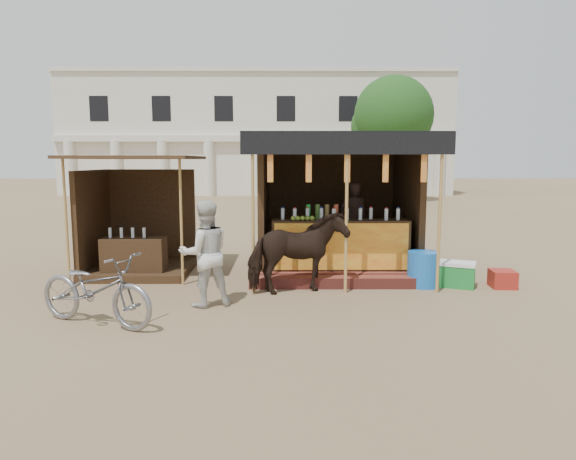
# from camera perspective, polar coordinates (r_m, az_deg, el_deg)

# --- Properties ---
(ground) EXTENTS (120.00, 120.00, 0.00)m
(ground) POSITION_cam_1_polar(r_m,az_deg,el_deg) (7.52, 0.07, -9.99)
(ground) COLOR #846B4C
(ground) RESTS_ON ground
(main_stall) EXTENTS (3.60, 3.61, 2.78)m
(main_stall) POSITION_cam_1_polar(r_m,az_deg,el_deg) (10.65, 5.44, 0.87)
(main_stall) COLOR brown
(main_stall) RESTS_ON ground
(secondary_stall) EXTENTS (2.40, 2.40, 2.38)m
(secondary_stall) POSITION_cam_1_polar(r_m,az_deg,el_deg) (10.95, -16.86, -0.16)
(secondary_stall) COLOR #3D2816
(secondary_stall) RESTS_ON ground
(cow) EXTENTS (1.85, 1.31, 1.42)m
(cow) POSITION_cam_1_polar(r_m,az_deg,el_deg) (8.85, 1.05, -2.54)
(cow) COLOR black
(cow) RESTS_ON ground
(motorbike) EXTENTS (2.06, 1.42, 1.02)m
(motorbike) POSITION_cam_1_polar(r_m,az_deg,el_deg) (7.67, -20.60, -6.17)
(motorbike) COLOR gray
(motorbike) RESTS_ON ground
(bystander) EXTENTS (0.99, 0.88, 1.68)m
(bystander) POSITION_cam_1_polar(r_m,az_deg,el_deg) (8.16, -9.20, -2.61)
(bystander) COLOR silver
(bystander) RESTS_ON ground
(blue_barrel) EXTENTS (0.66, 0.66, 0.65)m
(blue_barrel) POSITION_cam_1_polar(r_m,az_deg,el_deg) (9.70, 14.77, -4.22)
(blue_barrel) COLOR blue
(blue_barrel) RESTS_ON ground
(red_crate) EXTENTS (0.45, 0.47, 0.32)m
(red_crate) POSITION_cam_1_polar(r_m,az_deg,el_deg) (10.13, 22.73, -5.03)
(red_crate) COLOR maroon
(red_crate) RESTS_ON ground
(cooler) EXTENTS (0.76, 0.65, 0.46)m
(cooler) POSITION_cam_1_polar(r_m,az_deg,el_deg) (9.88, 18.25, -4.68)
(cooler) COLOR #1C7E30
(cooler) RESTS_ON ground
(background_building) EXTENTS (26.00, 7.45, 8.18)m
(background_building) POSITION_cam_1_polar(r_m,az_deg,el_deg) (37.20, -3.37, 10.31)
(background_building) COLOR silver
(background_building) RESTS_ON ground
(tree) EXTENTS (4.50, 4.40, 7.00)m
(tree) POSITION_cam_1_polar(r_m,az_deg,el_deg) (29.98, 11.21, 12.06)
(tree) COLOR #382314
(tree) RESTS_ON ground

